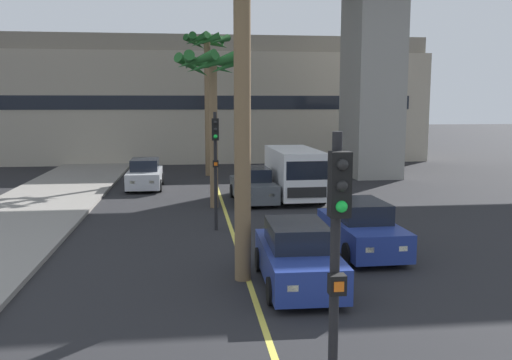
% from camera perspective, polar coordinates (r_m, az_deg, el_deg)
% --- Properties ---
extents(lane_stripe_center, '(0.14, 56.00, 0.01)m').
position_cam_1_polar(lane_stripe_center, '(22.46, -3.09, -3.59)').
color(lane_stripe_center, '#DBCC4C').
rests_on(lane_stripe_center, ground).
extents(pier_building_backdrop, '(33.59, 8.04, 9.38)m').
position_cam_1_polar(pier_building_backdrop, '(44.40, -5.12, 8.15)').
color(pier_building_backdrop, '#BCB29E').
rests_on(pier_building_backdrop, ground).
extents(car_queue_front, '(1.86, 4.11, 1.56)m').
position_cam_1_polar(car_queue_front, '(29.69, -11.42, 0.52)').
color(car_queue_front, '#B7BABF').
rests_on(car_queue_front, ground).
extents(car_queue_second, '(1.90, 4.14, 1.56)m').
position_cam_1_polar(car_queue_second, '(17.12, 10.83, -4.96)').
color(car_queue_second, navy).
rests_on(car_queue_second, ground).
extents(car_queue_third, '(1.89, 4.13, 1.56)m').
position_cam_1_polar(car_queue_third, '(13.89, 4.31, -7.91)').
color(car_queue_third, navy).
rests_on(car_queue_third, ground).
extents(car_queue_fourth, '(1.96, 4.16, 1.56)m').
position_cam_1_polar(car_queue_fourth, '(25.24, -0.28, -0.63)').
color(car_queue_fourth, '#4C5156').
rests_on(car_queue_fourth, ground).
extents(delivery_van, '(2.24, 5.29, 2.36)m').
position_cam_1_polar(delivery_van, '(25.93, 3.98, 0.84)').
color(delivery_van, white).
rests_on(delivery_van, ground).
extents(traffic_light_median_near, '(0.24, 0.37, 4.20)m').
position_cam_1_polar(traffic_light_median_near, '(6.65, 8.33, -7.95)').
color(traffic_light_median_near, black).
rests_on(traffic_light_median_near, ground).
extents(traffic_light_median_far, '(0.24, 0.37, 4.20)m').
position_cam_1_polar(traffic_light_median_far, '(19.33, -4.22, 2.63)').
color(traffic_light_median_far, black).
rests_on(traffic_light_median_far, ground).
extents(palm_tree_near_median, '(2.95, 2.94, 8.71)m').
position_cam_1_polar(palm_tree_near_median, '(34.21, -5.08, 12.20)').
color(palm_tree_near_median, brown).
rests_on(palm_tree_near_median, ground).
extents(palm_tree_mid_median, '(3.30, 3.31, 6.70)m').
position_cam_1_polar(palm_tree_mid_median, '(23.55, -4.55, 10.61)').
color(palm_tree_mid_median, brown).
rests_on(palm_tree_mid_median, ground).
extents(palm_tree_far_median, '(3.05, 3.13, 8.48)m').
position_cam_1_polar(palm_tree_far_median, '(13.85, -1.46, 16.32)').
color(palm_tree_far_median, brown).
rests_on(palm_tree_far_median, ground).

